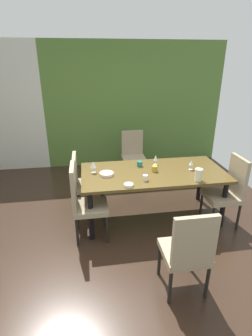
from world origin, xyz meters
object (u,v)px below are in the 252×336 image
object	(u,v)px
dining_table	(153,176)
chair_head_far	(133,154)
cup_rear	(140,164)
chair_left_far	(84,181)
chair_right_near	(228,189)
serving_bowl_east	(107,174)
wine_glass_south	(156,158)
wine_glass_left	(191,163)
serving_bowl_front	(129,185)
cup_west	(155,169)
chair_left_near	(83,200)
wine_glass_near_shelf	(93,165)
cup_north	(145,178)
pitcher_center	(199,175)
chair_head_near	(188,250)

from	to	relation	value
dining_table	chair_head_far	world-z (taller)	chair_head_far
cup_rear	chair_left_far	bearing A→B (deg)	173.67
chair_right_near	serving_bowl_east	size ratio (longest dim) A/B	5.23
chair_right_near	wine_glass_south	xyz separation A→B (m)	(-0.91, 0.57, 0.31)
wine_glass_left	serving_bowl_front	xyz separation A→B (m)	(-0.98, -0.39, -0.08)
cup_west	dining_table	bearing A→B (deg)	-170.01
cup_west	cup_rear	world-z (taller)	cup_west
chair_left_near	wine_glass_near_shelf	world-z (taller)	chair_left_near
cup_north	pitcher_center	world-z (taller)	pitcher_center
dining_table	wine_glass_left	size ratio (longest dim) A/B	14.44
chair_left_near	wine_glass_near_shelf	bearing A→B (deg)	158.97
chair_head_far	wine_glass_south	xyz separation A→B (m)	(0.13, -1.17, 0.33)
wine_glass_near_shelf	wine_glass_south	bearing A→B (deg)	9.85
cup_north	cup_rear	xyz separation A→B (m)	(0.03, 0.50, -0.00)
cup_rear	cup_north	bearing A→B (deg)	-93.16
wine_glass_near_shelf	pitcher_center	distance (m)	1.44
serving_bowl_front	chair_right_near	bearing A→B (deg)	3.55
chair_left_near	cup_west	distance (m)	1.10
wine_glass_left	cup_north	distance (m)	0.78
chair_left_far	wine_glass_near_shelf	xyz separation A→B (m)	(0.15, -0.23, 0.35)
wine_glass_near_shelf	wine_glass_left	bearing A→B (deg)	-4.36
cup_rear	serving_bowl_front	bearing A→B (deg)	-113.22
dining_table	chair_left_near	world-z (taller)	chair_left_near
chair_left_near	cup_north	bearing A→B (deg)	93.32
chair_left_far	wine_glass_left	distance (m)	1.62
cup_west	cup_north	size ratio (longest dim) A/B	1.05
chair_head_near	chair_right_near	xyz separation A→B (m)	(1.02, 1.11, 0.01)
chair_head_far	chair_right_near	distance (m)	2.03
cup_rear	pitcher_center	world-z (taller)	pitcher_center
chair_right_near	wine_glass_near_shelf	bearing A→B (deg)	77.51
wine_glass_south	chair_left_near	bearing A→B (deg)	-152.46
chair_left_far	serving_bowl_front	distance (m)	0.96
cup_north	cup_rear	size ratio (longest dim) A/B	0.95
wine_glass_south	serving_bowl_front	bearing A→B (deg)	-128.34
dining_table	chair_head_near	bearing A→B (deg)	-90.63
chair_head_far	pitcher_center	world-z (taller)	chair_head_far
dining_table	pitcher_center	world-z (taller)	pitcher_center
dining_table	chair_head_far	xyz separation A→B (m)	(-0.03, 1.42, -0.15)
chair_left_far	serving_bowl_front	bearing A→B (deg)	37.76
pitcher_center	chair_head_near	bearing A→B (deg)	-116.62
cup_west	cup_rear	bearing A→B (deg)	127.22
wine_glass_south	cup_rear	bearing A→B (deg)	-174.74
cup_west	chair_left_far	bearing A→B (deg)	162.52
cup_west	cup_north	distance (m)	0.34
chair_head_near	serving_bowl_front	distance (m)	1.12
wine_glass_left	cup_north	size ratio (longest dim) A/B	1.82
chair_head_far	wine_glass_south	size ratio (longest dim) A/B	6.16
wine_glass_near_shelf	cup_west	world-z (taller)	wine_glass_near_shelf
chair_head_near	pitcher_center	bearing A→B (deg)	63.38
dining_table	cup_north	world-z (taller)	cup_north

